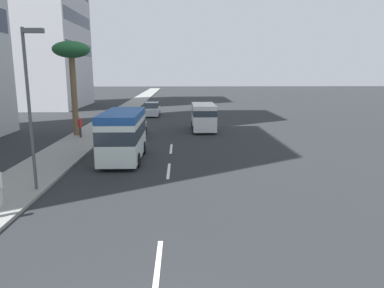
{
  "coord_description": "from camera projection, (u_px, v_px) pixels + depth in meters",
  "views": [
    {
      "loc": [
        -5.38,
        -0.67,
        5.49
      ],
      "look_at": [
        16.61,
        -1.4,
        1.04
      ],
      "focal_mm": 33.58,
      "sensor_mm": 36.0,
      "label": 1
    }
  ],
  "objects": [
    {
      "name": "pedestrian_mid_block",
      "position": [
        80.0,
        126.0,
        29.55
      ],
      "size": [
        0.38,
        0.39,
        1.73
      ],
      "rotation": [
        0.0,
        0.0,
        0.84
      ],
      "color": "#333338",
      "rests_on": "sidewalk_right"
    },
    {
      "name": "lane_stripe_far",
      "position": [
        171.0,
        149.0,
        25.97
      ],
      "size": [
        3.2,
        0.16,
        0.01
      ],
      "primitive_type": "cube",
      "color": "silver",
      "rests_on": "ground_plane"
    },
    {
      "name": "van_lead",
      "position": [
        204.0,
        116.0,
        33.68
      ],
      "size": [
        5.07,
        2.21,
        2.5
      ],
      "color": "white",
      "rests_on": "ground_plane"
    },
    {
      "name": "palm_tree",
      "position": [
        72.0,
        55.0,
        29.5
      ],
      "size": [
        3.02,
        3.02,
        7.79
      ],
      "color": "brown",
      "rests_on": "sidewalk_right"
    },
    {
      "name": "ground_plane",
      "position": [
        174.0,
        125.0,
        37.2
      ],
      "size": [
        198.0,
        198.0,
        0.0
      ],
      "primitive_type": "plane",
      "color": "#26282B"
    },
    {
      "name": "car_third",
      "position": [
        135.0,
        127.0,
        31.1
      ],
      "size": [
        4.09,
        1.8,
        1.69
      ],
      "rotation": [
        0.0,
        0.0,
        3.14
      ],
      "color": "silver",
      "rests_on": "ground_plane"
    },
    {
      "name": "sidewalk_right",
      "position": [
        103.0,
        125.0,
        36.94
      ],
      "size": [
        162.0,
        3.31,
        0.15
      ],
      "primitive_type": "cube",
      "color": "gray",
      "rests_on": "ground_plane"
    },
    {
      "name": "street_lamp",
      "position": [
        30.0,
        93.0,
        15.76
      ],
      "size": [
        0.24,
        0.97,
        7.2
      ],
      "color": "#4C4C51",
      "rests_on": "sidewalk_right"
    },
    {
      "name": "lane_stripe_near",
      "position": [
        158.0,
        267.0,
        10.25
      ],
      "size": [
        3.2,
        0.16,
        0.01
      ],
      "primitive_type": "cube",
      "color": "silver",
      "rests_on": "ground_plane"
    },
    {
      "name": "minibus_fourth",
      "position": [
        123.0,
        134.0,
        22.38
      ],
      "size": [
        6.04,
        2.4,
        3.06
      ],
      "rotation": [
        0.0,
        0.0,
        3.14
      ],
      "color": "silver",
      "rests_on": "ground_plane"
    },
    {
      "name": "car_second",
      "position": [
        152.0,
        110.0,
        45.05
      ],
      "size": [
        4.31,
        1.92,
        1.69
      ],
      "rotation": [
        0.0,
        0.0,
        3.14
      ],
      "color": "silver",
      "rests_on": "ground_plane"
    },
    {
      "name": "lane_stripe_mid",
      "position": [
        169.0,
        171.0,
        20.19
      ],
      "size": [
        3.2,
        0.16,
        0.01
      ],
      "primitive_type": "cube",
      "color": "silver",
      "rests_on": "ground_plane"
    }
  ]
}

